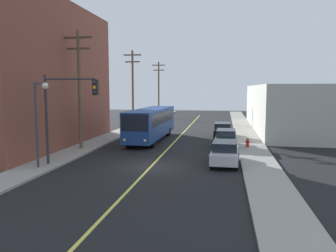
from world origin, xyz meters
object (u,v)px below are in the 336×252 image
(city_bus, at_px, (151,123))
(parked_car_green, at_px, (226,138))
(fire_hydrant, at_px, (248,142))
(utility_pole_near, at_px, (79,84))
(utility_pole_far, at_px, (159,86))
(street_lamp_left, at_px, (39,112))
(parked_car_silver, at_px, (225,153))
(utility_pole_mid, at_px, (133,85))
(traffic_signal_left_corner, at_px, (67,103))
(parked_car_black, at_px, (222,130))

(city_bus, height_order, parked_car_green, city_bus)
(fire_hydrant, bearing_deg, utility_pole_near, -168.64)
(utility_pole_far, xyz_separation_m, fire_hydrant, (14.10, -31.79, -5.04))
(street_lamp_left, bearing_deg, utility_pole_far, 90.58)
(parked_car_silver, xyz_separation_m, street_lamp_left, (-11.72, -3.45, 2.90))
(parked_car_silver, xyz_separation_m, utility_pole_mid, (-12.34, 21.20, 4.88))
(fire_hydrant, bearing_deg, utility_pole_mid, 134.46)
(utility_pole_mid, distance_m, fire_hydrant, 21.04)
(street_lamp_left, bearing_deg, traffic_signal_left_corner, 37.19)
(parked_car_green, xyz_separation_m, traffic_signal_left_corner, (-10.39, -9.26, 3.46))
(utility_pole_mid, height_order, street_lamp_left, utility_pole_mid)
(city_bus, xyz_separation_m, parked_car_silver, (7.37, -10.02, -0.98))
(city_bus, bearing_deg, street_lamp_left, -107.91)
(parked_car_silver, relative_size, utility_pole_far, 0.45)
(street_lamp_left, distance_m, fire_hydrant, 17.28)
(street_lamp_left, bearing_deg, utility_pole_mid, 91.43)
(utility_pole_near, bearing_deg, parked_car_silver, -17.32)
(utility_pole_far, relative_size, traffic_signal_left_corner, 1.66)
(parked_car_silver, distance_m, street_lamp_left, 12.56)
(parked_car_silver, xyz_separation_m, traffic_signal_left_corner, (-10.31, -2.37, 3.46))
(utility_pole_near, relative_size, utility_pole_mid, 0.98)
(city_bus, height_order, utility_pole_mid, utility_pole_mid)
(city_bus, bearing_deg, parked_car_black, 22.50)
(utility_pole_far, bearing_deg, utility_pole_mid, -90.64)
(parked_car_silver, bearing_deg, fire_hydrant, 73.59)
(utility_pole_near, height_order, fire_hydrant, utility_pole_near)
(utility_pole_near, bearing_deg, traffic_signal_left_corner, -73.15)
(utility_pole_mid, bearing_deg, street_lamp_left, -88.57)
(parked_car_black, height_order, fire_hydrant, parked_car_black)
(utility_pole_mid, bearing_deg, parked_car_silver, -59.80)
(parked_car_green, bearing_deg, city_bus, 157.19)
(utility_pole_near, bearing_deg, utility_pole_mid, 90.54)
(utility_pole_near, height_order, utility_pole_far, utility_pole_far)
(utility_pole_near, height_order, utility_pole_mid, utility_pole_mid)
(parked_car_black, bearing_deg, traffic_signal_left_corner, -123.16)
(city_bus, distance_m, parked_car_black, 7.72)
(parked_car_green, height_order, utility_pole_far, utility_pole_far)
(traffic_signal_left_corner, distance_m, street_lamp_left, 1.86)
(traffic_signal_left_corner, xyz_separation_m, fire_hydrant, (12.26, 9.01, -3.72))
(parked_car_black, bearing_deg, utility_pole_mid, 145.61)
(utility_pole_far, bearing_deg, traffic_signal_left_corner, -87.42)
(parked_car_silver, distance_m, traffic_signal_left_corner, 11.13)
(parked_car_black, bearing_deg, utility_pole_near, -142.39)
(utility_pole_near, bearing_deg, street_lamp_left, -86.42)
(parked_car_green, height_order, utility_pole_near, utility_pole_near)
(parked_car_black, bearing_deg, utility_pole_far, 114.96)
(parked_car_silver, xyz_separation_m, parked_car_green, (0.09, 6.89, 0.00))
(parked_car_black, height_order, utility_pole_mid, utility_pole_mid)
(city_bus, bearing_deg, traffic_signal_left_corner, -103.33)
(city_bus, bearing_deg, fire_hydrant, -19.95)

